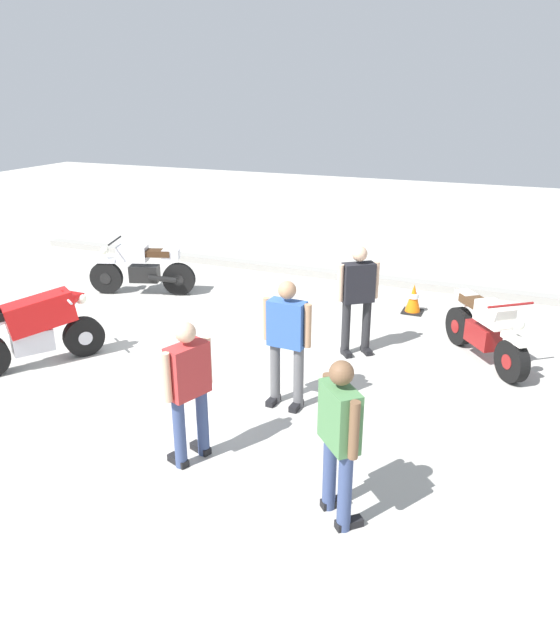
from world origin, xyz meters
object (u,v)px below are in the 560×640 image
motorcycle_silver_cruiser (142,269)px  motorcycle_cream_vintage (485,330)px  person_in_green_shirt (339,433)px  motorcycle_red_sportbike (35,327)px  person_in_black_shirt (358,294)px  person_in_red_shirt (189,385)px  traffic_cone (413,299)px  person_in_blue_shirt (287,337)px

motorcycle_silver_cruiser → motorcycle_cream_vintage: motorcycle_silver_cruiser is taller
person_in_green_shirt → motorcycle_cream_vintage: bearing=34.0°
motorcycle_cream_vintage → person_in_green_shirt: person_in_green_shirt is taller
motorcycle_silver_cruiser → motorcycle_red_sportbike: bearing=79.7°
motorcycle_cream_vintage → person_in_black_shirt: 1.94m
person_in_red_shirt → traffic_cone: person_in_red_shirt is taller
person_in_black_shirt → person_in_green_shirt: bearing=-24.3°
person_in_green_shirt → traffic_cone: (-0.39, 5.85, -0.66)m
motorcycle_red_sportbike → person_in_green_shirt: (5.02, -1.54, 0.33)m
person_in_blue_shirt → traffic_cone: size_ratio=3.12×
motorcycle_red_sportbike → person_in_green_shirt: bearing=-72.5°
motorcycle_silver_cruiser → person_in_black_shirt: person_in_black_shirt is taller
motorcycle_red_sportbike → person_in_black_shirt: bearing=-27.5°
traffic_cone → motorcycle_red_sportbike: bearing=-137.0°
motorcycle_red_sportbike → motorcycle_cream_vintage: bearing=-31.5°
motorcycle_red_sportbike → person_in_black_shirt: size_ratio=1.02×
traffic_cone → person_in_green_shirt: bearing=-86.2°
person_in_red_shirt → motorcycle_cream_vintage: bearing=-105.2°
motorcycle_cream_vintage → person_in_blue_shirt: person_in_blue_shirt is taller
person_in_red_shirt → person_in_blue_shirt: 1.61m
motorcycle_cream_vintage → traffic_cone: 2.16m
person_in_black_shirt → traffic_cone: (0.48, 2.12, -0.70)m
person_in_red_shirt → traffic_cone: bearing=-84.0°
traffic_cone → motorcycle_cream_vintage: bearing=-51.1°
motorcycle_silver_cruiser → person_in_black_shirt: 4.79m
motorcycle_silver_cruiser → motorcycle_cream_vintage: (6.46, -0.68, -0.03)m
person_in_red_shirt → traffic_cone: size_ratio=3.05×
motorcycle_cream_vintage → person_in_red_shirt: person_in_red_shirt is taller
person_in_black_shirt → person_in_blue_shirt: 1.93m
motorcycle_cream_vintage → traffic_cone: motorcycle_cream_vintage is taller
motorcycle_red_sportbike → person_in_blue_shirt: (3.78, 0.30, 0.35)m
motorcycle_cream_vintage → person_in_red_shirt: size_ratio=1.02×
motorcycle_silver_cruiser → traffic_cone: 5.21m
person_in_red_shirt → motorcycle_silver_cruiser: bearing=-30.8°
motorcycle_red_sportbike → motorcycle_cream_vintage: size_ratio=1.04×
motorcycle_silver_cruiser → person_in_black_shirt: (4.63, -1.13, 0.44)m
motorcycle_red_sportbike → person_in_red_shirt: person_in_red_shirt is taller
motorcycle_cream_vintage → person_in_blue_shirt: (-2.20, -2.34, 0.45)m
motorcycle_red_sportbike → person_in_red_shirt: (3.29, -1.23, 0.32)m
person_in_red_shirt → person_in_green_shirt: bearing=-170.6°
person_in_green_shirt → person_in_red_shirt: (-1.73, 0.31, -0.01)m
person_in_green_shirt → person_in_blue_shirt: 2.23m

